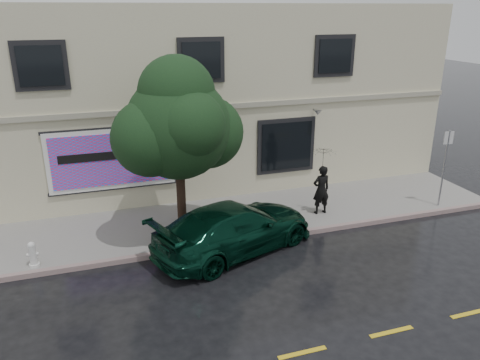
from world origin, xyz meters
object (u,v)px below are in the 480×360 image
object	(u,v)px
pedestrian	(321,190)
street_tree	(178,127)
fire_hydrant	(33,254)
car	(235,228)

from	to	relation	value
pedestrian	street_tree	xyz separation A→B (m)	(-4.90, -0.37, 2.65)
pedestrian	street_tree	world-z (taller)	street_tree
pedestrian	fire_hydrant	distance (m)	9.19
street_tree	fire_hydrant	xyz separation A→B (m)	(-4.25, -0.40, -3.15)
fire_hydrant	pedestrian	bearing A→B (deg)	11.94
street_tree	fire_hydrant	world-z (taller)	street_tree
car	pedestrian	distance (m)	3.80
car	pedestrian	size ratio (longest dim) A/B	2.96
fire_hydrant	car	bearing A→B (deg)	1.02
pedestrian	fire_hydrant	world-z (taller)	pedestrian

